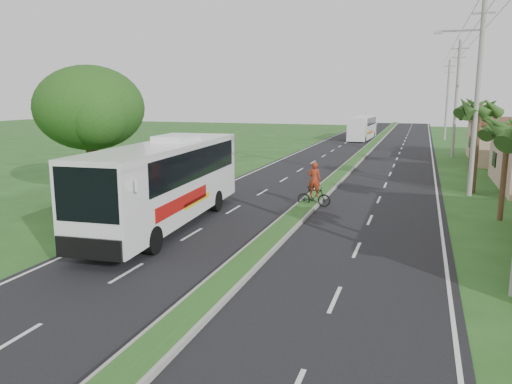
% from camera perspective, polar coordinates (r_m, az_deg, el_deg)
% --- Properties ---
extents(ground, '(180.00, 180.00, 0.00)m').
position_cam_1_polar(ground, '(15.93, -3.73, -10.65)').
color(ground, '#284D1C').
rests_on(ground, ground).
extents(road_asphalt, '(14.00, 160.00, 0.02)m').
position_cam_1_polar(road_asphalt, '(34.67, 8.78, 1.09)').
color(road_asphalt, black).
rests_on(road_asphalt, ground).
extents(median_strip, '(1.20, 160.00, 0.18)m').
position_cam_1_polar(median_strip, '(34.65, 8.79, 1.24)').
color(median_strip, gray).
rests_on(median_strip, ground).
extents(lane_edge_left, '(0.12, 160.00, 0.01)m').
position_cam_1_polar(lane_edge_left, '(36.36, -1.68, 1.66)').
color(lane_edge_left, silver).
rests_on(lane_edge_left, ground).
extents(lane_edge_right, '(0.12, 160.00, 0.01)m').
position_cam_1_polar(lane_edge_right, '(34.22, 19.90, 0.42)').
color(lane_edge_right, silver).
rests_on(lane_edge_right, ground).
extents(palm_verge_b, '(2.40, 2.40, 5.05)m').
position_cam_1_polar(palm_verge_b, '(26.02, 26.88, 6.46)').
color(palm_verge_b, '#473321').
rests_on(palm_verge_b, ground).
extents(palm_verge_c, '(2.40, 2.40, 5.85)m').
position_cam_1_polar(palm_verge_c, '(32.86, 24.22, 8.71)').
color(palm_verge_c, '#473321').
rests_on(palm_verge_c, ground).
extents(palm_verge_d, '(2.40, 2.40, 5.25)m').
position_cam_1_polar(palm_verge_d, '(41.88, 23.67, 8.24)').
color(palm_verge_d, '#473321').
rests_on(palm_verge_d, ground).
extents(shade_tree, '(6.30, 6.00, 7.54)m').
position_cam_1_polar(shade_tree, '(29.63, -18.62, 8.77)').
color(shade_tree, '#473321').
rests_on(shade_tree, ground).
extents(utility_pole_b, '(3.20, 0.28, 12.00)m').
position_cam_1_polar(utility_pole_b, '(31.83, 23.96, 10.73)').
color(utility_pole_b, gray).
rests_on(utility_pole_b, ground).
extents(utility_pole_c, '(1.60, 0.28, 11.00)m').
position_cam_1_polar(utility_pole_c, '(51.78, 21.92, 9.95)').
color(utility_pole_c, gray).
rests_on(utility_pole_c, ground).
extents(utility_pole_d, '(1.60, 0.28, 10.50)m').
position_cam_1_polar(utility_pole_d, '(71.76, 21.01, 9.87)').
color(utility_pole_d, gray).
rests_on(utility_pole_d, ground).
extents(coach_bus_main, '(3.51, 12.73, 4.07)m').
position_cam_1_polar(coach_bus_main, '(22.81, -10.13, 1.63)').
color(coach_bus_main, white).
rests_on(coach_bus_main, ground).
extents(coach_bus_far, '(2.76, 10.69, 3.09)m').
position_cam_1_polar(coach_bus_far, '(69.93, 12.09, 7.32)').
color(coach_bus_far, white).
rests_on(coach_bus_far, ground).
extents(motorcyclist, '(1.80, 0.57, 2.42)m').
position_cam_1_polar(motorcyclist, '(26.81, 6.66, 0.18)').
color(motorcyclist, black).
rests_on(motorcyclist, ground).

